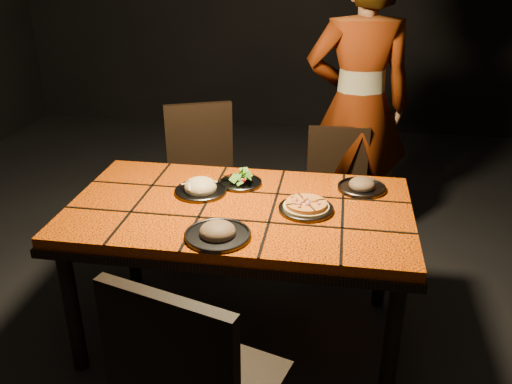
# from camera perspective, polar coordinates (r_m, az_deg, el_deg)

# --- Properties ---
(room_shell) EXTENTS (6.04, 7.04, 3.08)m
(room_shell) POSITION_cam_1_polar(r_m,az_deg,el_deg) (2.31, -1.99, 15.49)
(room_shell) COLOR black
(room_shell) RESTS_ON ground
(dining_table) EXTENTS (1.62, 0.92, 0.75)m
(dining_table) POSITION_cam_1_polar(r_m,az_deg,el_deg) (2.58, -1.72, -2.96)
(dining_table) COLOR #DD4E06
(dining_table) RESTS_ON ground
(chair_far_left) EXTENTS (0.56, 0.56, 0.95)m
(chair_far_left) POSITION_cam_1_polar(r_m,az_deg,el_deg) (3.48, -5.64, 2.32)
(chair_far_left) COLOR black
(chair_far_left) RESTS_ON ground
(chair_far_right) EXTENTS (0.40, 0.40, 0.84)m
(chair_far_right) POSITION_cam_1_polar(r_m,az_deg,el_deg) (3.43, 8.47, 0.58)
(chair_far_right) COLOR black
(chair_far_right) RESTS_ON ground
(diner) EXTENTS (0.73, 0.53, 1.85)m
(diner) POSITION_cam_1_polar(r_m,az_deg,el_deg) (3.52, 10.71, 8.80)
(diner) COLOR brown
(diner) RESTS_ON ground
(plate_pizza) EXTENTS (0.29, 0.29, 0.04)m
(plate_pizza) POSITION_cam_1_polar(r_m,az_deg,el_deg) (2.50, 5.29, -1.60)
(plate_pizza) COLOR #3A393F
(plate_pizza) RESTS_ON dining_table
(plate_pasta) EXTENTS (0.26, 0.26, 0.08)m
(plate_pasta) POSITION_cam_1_polar(r_m,az_deg,el_deg) (2.68, -5.85, 0.38)
(plate_pasta) COLOR #3A393F
(plate_pasta) RESTS_ON dining_table
(plate_salad) EXTENTS (0.22, 0.22, 0.07)m
(plate_salad) POSITION_cam_1_polar(r_m,az_deg,el_deg) (2.75, -1.62, 1.27)
(plate_salad) COLOR #3A393F
(plate_salad) RESTS_ON dining_table
(plate_mushroom_a) EXTENTS (0.28, 0.28, 0.09)m
(plate_mushroom_a) POSITION_cam_1_polar(r_m,az_deg,el_deg) (2.27, -4.06, -4.22)
(plate_mushroom_a) COLOR #3A393F
(plate_mushroom_a) RESTS_ON dining_table
(plate_mushroom_b) EXTENTS (0.24, 0.24, 0.08)m
(plate_mushroom_b) POSITION_cam_1_polar(r_m,az_deg,el_deg) (2.75, 11.08, 0.68)
(plate_mushroom_b) COLOR #3A393F
(plate_mushroom_b) RESTS_ON dining_table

